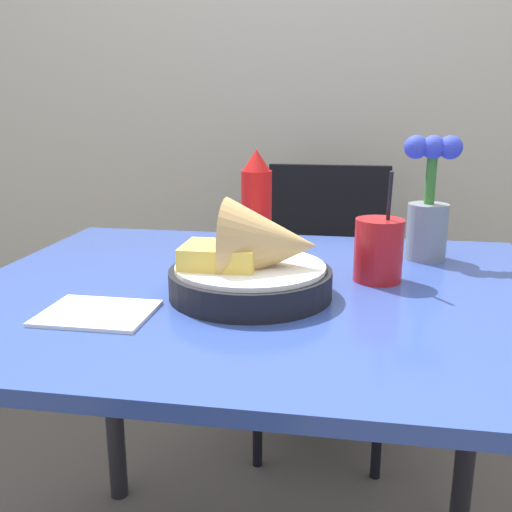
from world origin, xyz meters
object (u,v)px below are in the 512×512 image
object	(u,v)px
food_basket	(257,263)
ketchup_bottle	(256,208)
drink_cup	(378,252)
flower_vase	(429,207)
chair_far_window	(325,279)

from	to	relation	value
food_basket	ketchup_bottle	size ratio (longest dim) A/B	1.20
ketchup_bottle	drink_cup	size ratio (longest dim) A/B	1.11
flower_vase	ketchup_bottle	bearing A→B (deg)	-169.02
food_basket	flower_vase	distance (m)	0.43
food_basket	flower_vase	bearing A→B (deg)	44.01
drink_cup	chair_far_window	bearing A→B (deg)	99.30
ketchup_bottle	food_basket	bearing A→B (deg)	-80.17
ketchup_bottle	flower_vase	distance (m)	0.36
flower_vase	drink_cup	bearing A→B (deg)	-121.18
chair_far_window	drink_cup	bearing A→B (deg)	-80.70
food_basket	flower_vase	size ratio (longest dim) A/B	1.08
flower_vase	chair_far_window	bearing A→B (deg)	111.01
food_basket	flower_vase	world-z (taller)	flower_vase
chair_far_window	drink_cup	distance (m)	0.84
drink_cup	flower_vase	world-z (taller)	flower_vase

